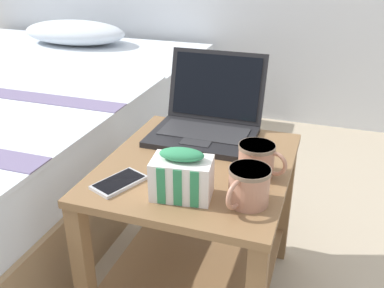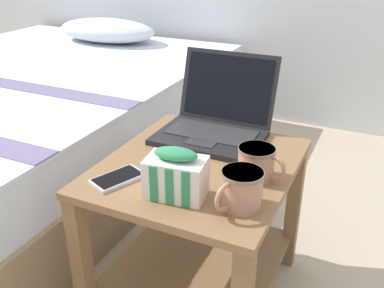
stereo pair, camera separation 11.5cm
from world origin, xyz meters
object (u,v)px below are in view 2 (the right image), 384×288
at_px(snack_bag, 176,175).
at_px(cell_phone, 118,178).
at_px(mug_front_left, 241,188).
at_px(bed, 18,117).
at_px(laptop, 216,120).
at_px(mug_front_right, 257,161).

relative_size(snack_bag, cell_phone, 1.01).
distance_m(mug_front_left, cell_phone, 0.34).
height_order(mug_front_left, cell_phone, mug_front_left).
distance_m(bed, mug_front_left, 1.55).
height_order(bed, mug_front_left, bed).
distance_m(laptop, mug_front_right, 0.30).
bearing_deg(bed, laptop, -12.22).
bearing_deg(mug_front_left, snack_bag, -172.63).
relative_size(mug_front_left, mug_front_right, 1.01).
distance_m(bed, mug_front_right, 1.49).
bearing_deg(mug_front_right, bed, 161.22).
relative_size(mug_front_right, snack_bag, 0.87).
bearing_deg(bed, mug_front_left, -24.02).
distance_m(mug_front_right, cell_phone, 0.37).
xyz_separation_m(mug_front_right, cell_phone, (-0.33, -0.17, -0.04)).
bearing_deg(snack_bag, mug_front_right, 48.11).
bearing_deg(mug_front_left, mug_front_right, 92.90).
xyz_separation_m(bed, cell_phone, (1.06, -0.64, 0.24)).
relative_size(mug_front_right, cell_phone, 0.87).
relative_size(laptop, mug_front_left, 2.40).
xyz_separation_m(bed, snack_bag, (1.23, -0.64, 0.29)).
distance_m(laptop, mug_front_left, 0.42).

